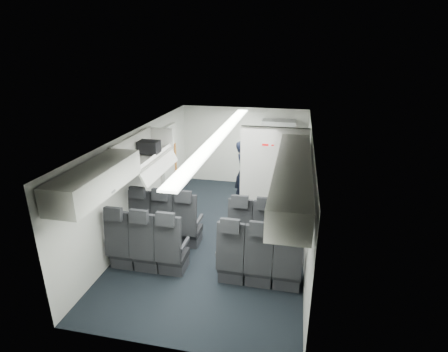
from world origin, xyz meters
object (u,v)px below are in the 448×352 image
at_px(boarding_door, 169,163).
at_px(carry_on_bag, 149,147).
at_px(galley_unit, 277,156).
at_px(seat_row_front, 214,229).
at_px(flight_attendant, 243,173).
at_px(seat_row_mid, 201,255).

height_order(boarding_door, carry_on_bag, carry_on_bag).
bearing_deg(galley_unit, seat_row_front, -106.28).
distance_m(boarding_door, flight_attendant, 1.87).
bearing_deg(seat_row_mid, galley_unit, 77.12).
distance_m(seat_row_front, galley_unit, 3.43).
height_order(seat_row_mid, carry_on_bag, carry_on_bag).
height_order(seat_row_front, seat_row_mid, same).
distance_m(flight_attendant, carry_on_bag, 2.58).
height_order(seat_row_mid, boarding_door, boarding_door).
xyz_separation_m(galley_unit, boarding_door, (-2.59, -1.17, 0.00)).
relative_size(seat_row_front, galley_unit, 1.75).
bearing_deg(seat_row_mid, carry_on_bag, 136.08).
relative_size(seat_row_mid, carry_on_bag, 8.32).
xyz_separation_m(seat_row_mid, boarding_door, (-1.64, 2.99, 0.55)).
distance_m(seat_row_mid, boarding_door, 3.45).
xyz_separation_m(flight_attendant, carry_on_bag, (-1.62, -1.72, 1.03)).
bearing_deg(seat_row_front, boarding_door, 128.16).
height_order(boarding_door, flight_attendant, boarding_door).
relative_size(seat_row_mid, boarding_door, 1.79).
height_order(flight_attendant, carry_on_bag, carry_on_bag).
bearing_deg(flight_attendant, boarding_door, 94.21).
height_order(galley_unit, boarding_door, galley_unit).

